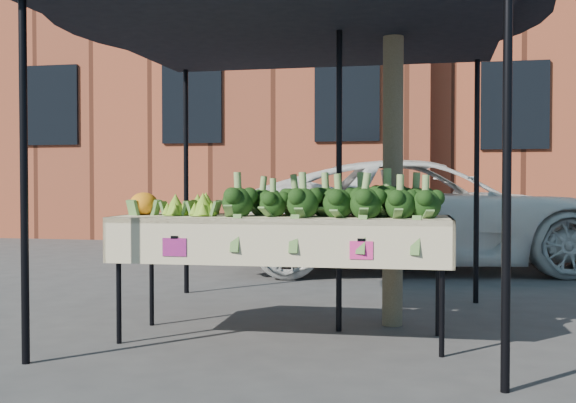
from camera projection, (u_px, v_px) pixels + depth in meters
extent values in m
plane|color=#343437|center=(276.00, 342.00, 5.00)|extent=(90.00, 90.00, 0.00)
cube|color=beige|center=(282.00, 278.00, 5.08)|extent=(2.43, 0.89, 0.90)
cube|color=#F22D8C|center=(174.00, 247.00, 4.81)|extent=(0.17, 0.01, 0.12)
cube|color=#E62B8A|center=(359.00, 251.00, 4.55)|extent=(0.17, 0.01, 0.12)
ellipsoid|color=black|center=(332.00, 196.00, 5.01)|extent=(1.57, 0.60, 0.29)
ellipsoid|color=#8EA42C|center=(197.00, 200.00, 5.23)|extent=(0.46, 0.60, 0.23)
ellipsoid|color=orange|center=(144.00, 201.00, 5.23)|extent=(0.23, 0.23, 0.20)
imported|color=white|center=(424.00, 73.00, 9.24)|extent=(1.91, 2.64, 5.17)
cube|color=brown|center=(190.00, 50.00, 17.65)|extent=(12.00, 8.00, 9.00)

